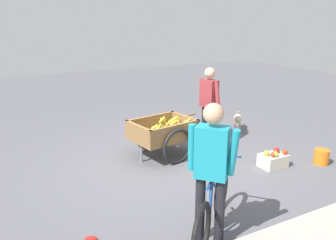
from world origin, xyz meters
name	(u,v)px	position (x,y,z in m)	size (l,w,h in m)	color
ground_plane	(172,163)	(0.00, 0.00, 0.00)	(24.00, 24.00, 0.00)	#56565B
fruit_cart	(163,133)	(-0.02, -0.37, 0.44)	(1.76, 1.06, 0.72)	olive
vendor_person	(209,99)	(-1.14, -0.58, 0.91)	(0.26, 0.56, 1.54)	black
bicycle	(213,207)	(0.56, 2.03, 0.35)	(1.27, 1.16, 0.85)	black
cyclist_person	(212,163)	(0.68, 2.14, 0.96)	(0.38, 0.44, 1.61)	black
dog	(238,119)	(-2.22, -0.96, 0.27)	(0.47, 0.54, 0.40)	beige
plastic_bucket	(321,157)	(-2.30, 1.24, 0.13)	(0.26, 0.26, 0.26)	orange
apple_crate	(273,159)	(-1.47, 0.94, 0.13)	(0.44, 0.32, 0.32)	beige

